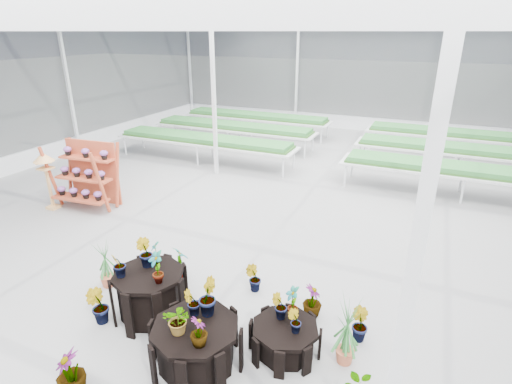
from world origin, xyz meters
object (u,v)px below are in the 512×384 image
at_px(bird_table, 48,181).
at_px(plinth_low, 285,339).
at_px(plinth_mid, 196,346).
at_px(shelf_rack, 84,176).
at_px(plinth_tall, 150,294).

bearing_deg(bird_table, plinth_low, -18.03).
xyz_separation_m(plinth_mid, shelf_rack, (-5.34, 3.41, 0.51)).
bearing_deg(shelf_rack, plinth_mid, -37.73).
height_order(plinth_tall, bird_table, bird_table).
bearing_deg(plinth_tall, plinth_low, 2.60).
relative_size(plinth_mid, plinth_low, 1.25).
distance_m(shelf_rack, bird_table, 0.88).
relative_size(plinth_mid, bird_table, 0.82).
distance_m(plinth_mid, shelf_rack, 6.36).
bearing_deg(plinth_low, shelf_rack, 156.82).
xyz_separation_m(plinth_tall, plinth_mid, (1.20, -0.60, -0.07)).
xyz_separation_m(plinth_mid, bird_table, (-6.07, 2.94, 0.42)).
bearing_deg(plinth_mid, bird_table, 154.15).
bearing_deg(plinth_low, plinth_mid, -145.01).
xyz_separation_m(plinth_tall, plinth_low, (2.20, 0.10, -0.17)).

